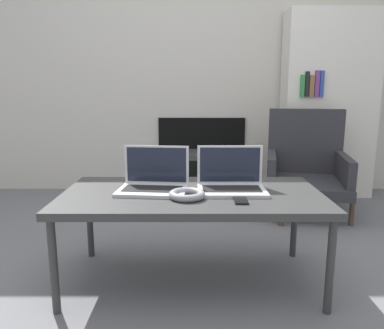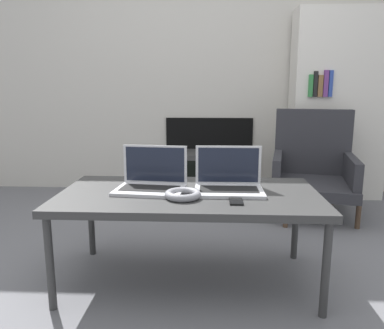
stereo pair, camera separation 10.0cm
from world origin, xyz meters
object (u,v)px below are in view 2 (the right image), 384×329
Objects in this scene: laptop_right at (229,182)px; phone at (236,200)px; headphones at (183,194)px; laptop_left at (152,181)px; tv at (209,174)px; armchair at (313,164)px.

phone is (0.02, -0.19, -0.04)m from laptop_right.
laptop_right is at bearing 33.75° from headphones.
headphones is at bearing -35.27° from laptop_left.
armchair is (0.83, -0.41, 0.18)m from tv.
tv is 0.64× the size of armchair.
laptop_left is 1.61m from armchair.
laptop_left is 0.69× the size of tv.
laptop_left is 1.62m from tv.
laptop_left reaches higher than headphones.
armchair reaches higher than tv.
laptop_right is 0.27m from headphones.
armchair reaches higher than laptop_left.
armchair is at bearing -26.29° from tv.
laptop_left is at bearing 155.32° from phone.
laptop_right is at bearing -86.26° from tv.
laptop_left is at bearing -179.81° from laptop_right.
headphones is at bearing -93.94° from tv.
headphones is 0.21× the size of armchair.
laptop_left is 0.46m from phone.
phone is at bearing -85.87° from tv.
laptop_left reaches higher than tv.
armchair is at bearing 51.68° from laptop_left.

